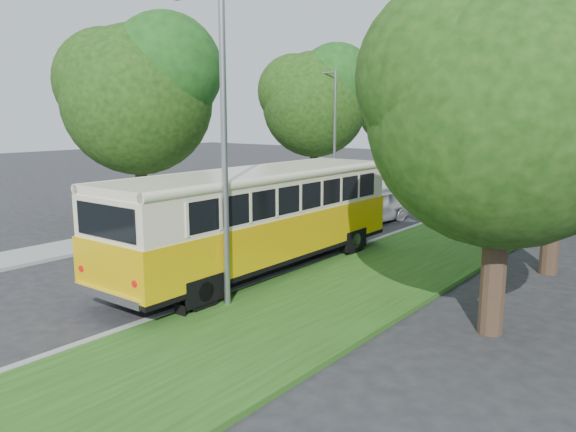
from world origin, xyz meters
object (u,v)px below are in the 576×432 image
Objects in this scene: vintage_bus at (259,221)px; car_grey at (508,180)px; lamppost_far at (333,128)px; car_white at (446,195)px; car_silver at (371,206)px; car_blue at (466,183)px; lamppost_near at (221,137)px.

car_grey is at bearing 89.12° from vintage_bus.
car_white is (7.16, 0.09, -3.40)m from lamppost_far.
vintage_bus reaches higher than car_silver.
car_blue is (-0.14, 12.17, -0.11)m from car_silver.
lamppost_far is at bearing -160.25° from car_white.
lamppost_near is 1.77× the size of car_blue.
car_blue is 0.88× the size of car_grey.
car_white and car_grey have the same top height.
vintage_bus is (7.47, -15.48, -2.47)m from lamppost_far.
car_silver is at bearing -80.75° from car_white.
car_grey is at bearing 92.52° from lamppost_near.
car_white is at bearing 95.37° from lamppost_near.
lamppost_far reaches higher than car_grey.
lamppost_far is 1.66× the size of car_blue.
lamppost_far is at bearing 115.41° from vintage_bus.
lamppost_far is at bearing 115.71° from lamppost_near.
car_grey is (1.60, 14.93, -0.04)m from car_silver.
vintage_bus is at bearing -95.17° from car_blue.
lamppost_far is 0.68× the size of vintage_bus.
car_silver is at bearing -98.51° from car_blue.
vintage_bus is 2.46× the size of car_blue.
car_grey is at bearing 49.11° from lamppost_far.
lamppost_near is 25.08m from car_blue.
car_silver is 6.22m from car_white.
car_silver reaches higher than car_grey.
car_blue is (-1.52, 21.61, -0.99)m from vintage_bus.
lamppost_near is 0.72× the size of vintage_bus.
car_silver is 0.99× the size of car_blue.
car_grey is (-1.21, 27.39, -3.65)m from lamppost_near.
vintage_bus is at bearing -81.24° from car_grey.
car_grey is (0.23, 24.37, -0.93)m from vintage_bus.
lamppost_near reaches higher than vintage_bus.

